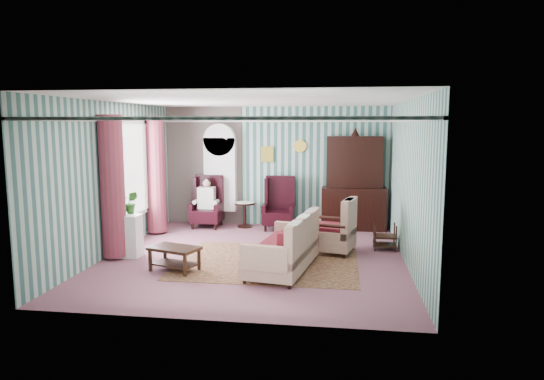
# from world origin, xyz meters

# --- Properties ---
(floor) EXTENTS (6.00, 6.00, 0.00)m
(floor) POSITION_xyz_m (0.00, 0.00, 0.00)
(floor) COLOR #7F4A58
(floor) RESTS_ON ground
(room_shell) EXTENTS (5.53, 6.02, 2.91)m
(room_shell) POSITION_xyz_m (-0.62, 0.18, 2.01)
(room_shell) COLOR #35615B
(room_shell) RESTS_ON ground
(bookcase) EXTENTS (0.80, 0.28, 2.24)m
(bookcase) POSITION_xyz_m (-1.35, 2.84, 1.12)
(bookcase) COLOR white
(bookcase) RESTS_ON floor
(dresser_hutch) EXTENTS (1.50, 0.56, 2.36)m
(dresser_hutch) POSITION_xyz_m (1.90, 2.72, 1.18)
(dresser_hutch) COLOR black
(dresser_hutch) RESTS_ON floor
(wingback_left) EXTENTS (0.76, 0.80, 1.25)m
(wingback_left) POSITION_xyz_m (-1.60, 2.45, 0.62)
(wingback_left) COLOR black
(wingback_left) RESTS_ON floor
(wingback_right) EXTENTS (0.76, 0.80, 1.25)m
(wingback_right) POSITION_xyz_m (0.15, 2.45, 0.62)
(wingback_right) COLOR black
(wingback_right) RESTS_ON floor
(seated_woman) EXTENTS (0.44, 0.40, 1.18)m
(seated_woman) POSITION_xyz_m (-1.60, 2.45, 0.59)
(seated_woman) COLOR beige
(seated_woman) RESTS_ON floor
(round_side_table) EXTENTS (0.50, 0.50, 0.60)m
(round_side_table) POSITION_xyz_m (-0.70, 2.60, 0.30)
(round_side_table) COLOR black
(round_side_table) RESTS_ON floor
(nest_table) EXTENTS (0.45, 0.38, 0.54)m
(nest_table) POSITION_xyz_m (2.47, 0.90, 0.27)
(nest_table) COLOR black
(nest_table) RESTS_ON floor
(plant_stand) EXTENTS (0.55, 0.35, 0.80)m
(plant_stand) POSITION_xyz_m (-2.40, -0.30, 0.40)
(plant_stand) COLOR white
(plant_stand) RESTS_ON floor
(rug) EXTENTS (3.20, 2.60, 0.01)m
(rug) POSITION_xyz_m (0.30, -0.30, 0.01)
(rug) COLOR #491A18
(rug) RESTS_ON floor
(sofa) EXTENTS (1.22, 2.08, 1.04)m
(sofa) POSITION_xyz_m (0.61, -0.76, 0.52)
(sofa) COLOR #BAAE90
(sofa) RESTS_ON floor
(floral_armchair) EXTENTS (0.90, 1.03, 1.01)m
(floral_armchair) POSITION_xyz_m (1.43, 0.52, 0.51)
(floral_armchair) COLOR beige
(floral_armchair) RESTS_ON floor
(coffee_table) EXTENTS (0.94, 0.73, 0.42)m
(coffee_table) POSITION_xyz_m (-1.20, -1.03, 0.21)
(coffee_table) COLOR black
(coffee_table) RESTS_ON floor
(potted_plant_a) EXTENTS (0.48, 0.44, 0.46)m
(potted_plant_a) POSITION_xyz_m (-2.51, -0.44, 1.03)
(potted_plant_a) COLOR #1F4E18
(potted_plant_a) RESTS_ON plant_stand
(potted_plant_b) EXTENTS (0.28, 0.25, 0.42)m
(potted_plant_b) POSITION_xyz_m (-2.33, -0.16, 1.01)
(potted_plant_b) COLOR #184D1A
(potted_plant_b) RESTS_ON plant_stand
(potted_plant_c) EXTENTS (0.21, 0.21, 0.34)m
(potted_plant_c) POSITION_xyz_m (-2.49, -0.22, 0.97)
(potted_plant_c) COLOR #1A5219
(potted_plant_c) RESTS_ON plant_stand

